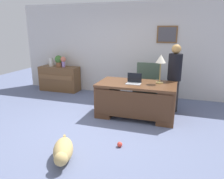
% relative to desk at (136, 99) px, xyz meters
% --- Properties ---
extents(ground_plane, '(12.00, 12.00, 0.00)m').
position_rel_desk_xyz_m(ground_plane, '(-0.62, -0.84, -0.42)').
color(ground_plane, slate).
extents(back_wall, '(7.00, 0.16, 2.70)m').
position_rel_desk_xyz_m(back_wall, '(-0.62, 1.76, 0.93)').
color(back_wall, silver).
rests_on(back_wall, ground_plane).
extents(desk, '(1.73, 0.93, 0.78)m').
position_rel_desk_xyz_m(desk, '(0.00, 0.00, 0.00)').
color(desk, brown).
rests_on(desk, ground_plane).
extents(credenza, '(1.28, 0.50, 0.79)m').
position_rel_desk_xyz_m(credenza, '(-2.82, 1.41, -0.03)').
color(credenza, brown).
rests_on(credenza, ground_plane).
extents(armchair, '(0.60, 0.59, 1.08)m').
position_rel_desk_xyz_m(armchair, '(0.09, 0.95, 0.06)').
color(armchair, '#475B4C').
rests_on(armchair, ground_plane).
extents(person_standing, '(0.32, 0.32, 1.61)m').
position_rel_desk_xyz_m(person_standing, '(0.78, 0.62, 0.41)').
color(person_standing, '#262323').
rests_on(person_standing, ground_plane).
extents(dog_lying, '(0.53, 0.74, 0.30)m').
position_rel_desk_xyz_m(dog_lying, '(-0.69, -2.06, -0.27)').
color(dog_lying, tan).
rests_on(dog_lying, ground_plane).
extents(laptop, '(0.32, 0.22, 0.22)m').
position_rel_desk_xyz_m(laptop, '(-0.06, -0.03, 0.42)').
color(laptop, '#B2B5BA').
rests_on(laptop, desk).
extents(desk_lamp, '(0.22, 0.22, 0.64)m').
position_rel_desk_xyz_m(desk_lamp, '(0.48, 0.18, 0.86)').
color(desk_lamp, '#9E8447').
rests_on(desk_lamp, desk).
extents(vase_with_flowers, '(0.17, 0.17, 0.33)m').
position_rel_desk_xyz_m(vase_with_flowers, '(-2.65, 1.41, 0.56)').
color(vase_with_flowers, '#9C82CF').
rests_on(vase_with_flowers, credenza).
extents(vase_empty, '(0.13, 0.13, 0.26)m').
position_rel_desk_xyz_m(vase_empty, '(-3.10, 1.41, 0.49)').
color(vase_empty, silver).
rests_on(vase_empty, credenza).
extents(potted_plant, '(0.24, 0.24, 0.36)m').
position_rel_desk_xyz_m(potted_plant, '(-2.82, 1.41, 0.56)').
color(potted_plant, brown).
rests_on(potted_plant, credenza).
extents(dog_toy_ball, '(0.09, 0.09, 0.09)m').
position_rel_desk_xyz_m(dog_toy_ball, '(0.02, -1.42, -0.38)').
color(dog_toy_ball, '#E53F33').
rests_on(dog_toy_ball, ground_plane).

